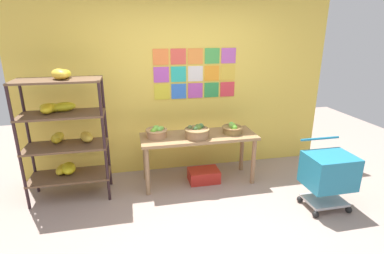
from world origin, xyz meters
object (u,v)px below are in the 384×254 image
produce_crate_under_table (204,175)px  shopping_cart (329,173)px  fruit_basket_right (232,129)px  banana_shelf_unit (64,128)px  fruit_basket_back_right (157,132)px  display_table (199,142)px  fruit_basket_centre (197,132)px

produce_crate_under_table → shopping_cart: bearing=-36.8°
fruit_basket_right → shopping_cart: (0.89, -0.96, -0.30)m
banana_shelf_unit → fruit_basket_back_right: (1.16, 0.05, -0.14)m
display_table → shopping_cart: shopping_cart is taller
banana_shelf_unit → display_table: bearing=0.0°
display_table → produce_crate_under_table: size_ratio=3.68×
shopping_cart → banana_shelf_unit: bearing=154.9°
fruit_basket_back_right → produce_crate_under_table: size_ratio=0.68×
display_table → shopping_cart: 1.69m
produce_crate_under_table → shopping_cart: size_ratio=0.52×
fruit_basket_right → produce_crate_under_table: 0.80m
fruit_basket_right → shopping_cart: bearing=-47.3°
fruit_basket_right → fruit_basket_back_right: size_ratio=0.97×
banana_shelf_unit → produce_crate_under_table: banana_shelf_unit is taller
display_table → fruit_basket_right: (0.48, -0.02, 0.16)m
fruit_basket_centre → shopping_cart: (1.41, -0.90, -0.32)m
produce_crate_under_table → banana_shelf_unit: bearing=179.5°
banana_shelf_unit → fruit_basket_back_right: bearing=2.4°
fruit_basket_right → banana_shelf_unit: bearing=179.4°
display_table → fruit_basket_right: size_ratio=5.52×
banana_shelf_unit → fruit_basket_centre: 1.70m
fruit_basket_centre → fruit_basket_back_right: bearing=165.9°
fruit_basket_back_right → shopping_cart: size_ratio=0.36×
fruit_basket_centre → shopping_cart: 1.70m
fruit_basket_right → produce_crate_under_table: size_ratio=0.67×
banana_shelf_unit → produce_crate_under_table: bearing=-0.5°
banana_shelf_unit → fruit_basket_right: size_ratio=5.76×
display_table → fruit_basket_centre: size_ratio=4.77×
display_table → fruit_basket_right: bearing=-2.7°
fruit_basket_right → produce_crate_under_table: bearing=179.3°
banana_shelf_unit → display_table: banana_shelf_unit is taller
fruit_basket_back_right → shopping_cart: 2.22m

